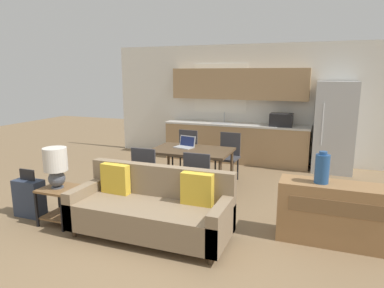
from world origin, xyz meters
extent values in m
plane|color=#7F6647|center=(0.00, 0.00, 0.00)|extent=(20.00, 20.00, 0.00)
cube|color=silver|center=(0.00, 4.63, 1.35)|extent=(6.40, 0.06, 2.70)
cube|color=white|center=(-0.48, 4.59, 1.68)|extent=(1.31, 0.01, 1.17)
cube|color=tan|center=(0.00, 4.29, 0.43)|extent=(3.30, 0.62, 0.86)
cube|color=silver|center=(0.00, 4.29, 0.88)|extent=(3.33, 0.65, 0.04)
cube|color=#B2B5B7|center=(-0.31, 4.24, 0.90)|extent=(0.48, 0.36, 0.01)
cylinder|color=#B7BABC|center=(-0.31, 4.41, 1.02)|extent=(0.02, 0.02, 0.24)
cube|color=tan|center=(0.00, 4.43, 1.80)|extent=(3.14, 0.34, 0.70)
cube|color=black|center=(1.02, 4.24, 1.04)|extent=(0.48, 0.36, 0.28)
cube|color=#B7BABC|center=(2.11, 4.22, 0.94)|extent=(0.79, 0.72, 1.88)
cylinder|color=silver|center=(1.87, 3.84, 1.03)|extent=(0.02, 0.02, 0.85)
cube|color=brown|center=(-0.22, 2.01, 0.72)|extent=(1.37, 0.87, 0.04)
cylinder|color=brown|center=(-0.85, 1.63, 0.35)|extent=(0.05, 0.05, 0.70)
cylinder|color=brown|center=(0.40, 1.63, 0.35)|extent=(0.05, 0.05, 0.70)
cylinder|color=brown|center=(-0.85, 2.39, 0.35)|extent=(0.05, 0.05, 0.70)
cylinder|color=brown|center=(0.40, 2.39, 0.35)|extent=(0.05, 0.05, 0.70)
cylinder|color=#3D2D1E|center=(-0.98, -0.18, 0.05)|extent=(0.05, 0.05, 0.10)
cylinder|color=#3D2D1E|center=(0.83, -0.18, 0.05)|extent=(0.05, 0.05, 0.10)
cylinder|color=#3D2D1E|center=(-0.98, 0.46, 0.05)|extent=(0.05, 0.05, 0.10)
cylinder|color=#3D2D1E|center=(0.83, 0.46, 0.05)|extent=(0.05, 0.05, 0.10)
cube|color=#847056|center=(-0.08, 0.14, 0.27)|extent=(2.02, 0.80, 0.35)
cube|color=#847056|center=(-0.08, 0.47, 0.48)|extent=(2.02, 0.14, 0.76)
cube|color=#847056|center=(-1.01, 0.14, 0.34)|extent=(0.14, 0.80, 0.49)
cube|color=#847056|center=(0.86, 0.14, 0.34)|extent=(0.14, 0.80, 0.49)
cube|color=gold|center=(-0.68, 0.34, 0.65)|extent=(0.41, 0.14, 0.40)
cube|color=gold|center=(0.48, 0.34, 0.65)|extent=(0.40, 0.12, 0.40)
cube|color=brown|center=(-1.43, 0.10, 0.50)|extent=(0.47, 0.47, 0.03)
cube|color=brown|center=(-1.43, 0.10, 0.11)|extent=(0.42, 0.42, 0.02)
cube|color=black|center=(-1.64, -0.11, 0.24)|extent=(0.03, 0.03, 0.48)
cube|color=black|center=(-1.21, -0.11, 0.24)|extent=(0.03, 0.03, 0.48)
cube|color=black|center=(-1.64, 0.32, 0.24)|extent=(0.03, 0.03, 0.48)
cube|color=black|center=(-1.21, 0.32, 0.24)|extent=(0.03, 0.03, 0.48)
cylinder|color=#4C515B|center=(-1.44, 0.09, 0.52)|extent=(0.16, 0.16, 0.02)
sphere|color=#4C515B|center=(-1.44, 0.09, 0.64)|extent=(0.22, 0.22, 0.22)
cylinder|color=beige|center=(-1.44, 0.09, 0.91)|extent=(0.31, 0.31, 0.31)
cube|color=olive|center=(2.06, 0.83, 0.37)|extent=(1.29, 0.43, 0.75)
cube|color=brown|center=(2.06, 0.61, 0.52)|extent=(1.04, 0.01, 0.18)
cylinder|color=#234C84|center=(1.89, 0.81, 0.92)|extent=(0.17, 0.17, 0.35)
cylinder|color=#234C84|center=(1.89, 0.81, 1.12)|extent=(0.09, 0.09, 0.04)
cube|color=#38383D|center=(0.21, 2.74, 0.45)|extent=(0.44, 0.44, 0.04)
cube|color=#38383D|center=(0.22, 2.93, 0.70)|extent=(0.40, 0.05, 0.44)
cylinder|color=black|center=(0.04, 2.58, 0.22)|extent=(0.03, 0.03, 0.43)
cylinder|color=black|center=(0.38, 2.56, 0.22)|extent=(0.03, 0.03, 0.43)
cylinder|color=black|center=(0.05, 2.92, 0.22)|extent=(0.03, 0.03, 0.43)
cylinder|color=black|center=(0.39, 2.90, 0.22)|extent=(0.03, 0.03, 0.43)
cube|color=#38383D|center=(0.21, 1.25, 0.45)|extent=(0.43, 0.43, 0.04)
cube|color=#38383D|center=(0.22, 1.05, 0.70)|extent=(0.40, 0.04, 0.44)
cylinder|color=black|center=(0.38, 1.42, 0.22)|extent=(0.03, 0.03, 0.43)
cylinder|color=black|center=(0.04, 1.41, 0.22)|extent=(0.03, 0.03, 0.43)
cylinder|color=black|center=(0.39, 1.08, 0.22)|extent=(0.03, 0.03, 0.43)
cylinder|color=black|center=(0.05, 1.07, 0.22)|extent=(0.03, 0.03, 0.43)
cube|color=#38383D|center=(-0.66, 2.73, 0.45)|extent=(0.45, 0.45, 0.04)
cube|color=#38383D|center=(-0.65, 2.92, 0.70)|extent=(0.40, 0.06, 0.44)
cylinder|color=black|center=(-0.84, 2.57, 0.22)|extent=(0.03, 0.03, 0.43)
cylinder|color=black|center=(-0.50, 2.55, 0.22)|extent=(0.03, 0.03, 0.43)
cylinder|color=black|center=(-0.82, 2.91, 0.22)|extent=(0.03, 0.03, 0.43)
cylinder|color=black|center=(-0.48, 2.88, 0.22)|extent=(0.03, 0.03, 0.43)
cube|color=#38383D|center=(-0.66, 1.26, 0.45)|extent=(0.43, 0.43, 0.04)
cube|color=#38383D|center=(-0.66, 1.07, 0.70)|extent=(0.40, 0.04, 0.44)
cylinder|color=black|center=(-0.49, 1.44, 0.22)|extent=(0.03, 0.03, 0.43)
cylinder|color=black|center=(-0.83, 1.43, 0.22)|extent=(0.03, 0.03, 0.43)
cylinder|color=black|center=(-0.49, 1.10, 0.22)|extent=(0.03, 0.03, 0.43)
cylinder|color=black|center=(-0.83, 1.09, 0.22)|extent=(0.03, 0.03, 0.43)
cube|color=#B7BABC|center=(-0.40, 2.09, 0.75)|extent=(0.36, 0.28, 0.02)
cube|color=#B7BABC|center=(-0.38, 2.21, 0.84)|extent=(0.32, 0.12, 0.20)
cube|color=navy|center=(-0.38, 2.20, 0.84)|extent=(0.29, 0.10, 0.17)
cube|color=#2D384C|center=(-2.01, 0.13, 0.27)|extent=(0.43, 0.22, 0.54)
cube|color=black|center=(-2.01, 0.13, 0.62)|extent=(0.26, 0.02, 0.16)
camera|label=1|loc=(1.85, -3.40, 2.03)|focal=32.00mm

